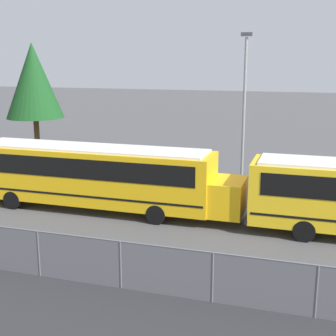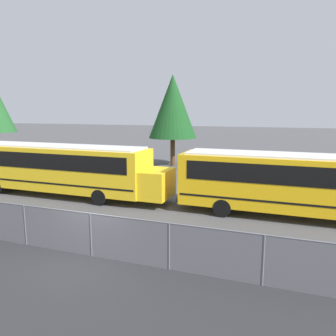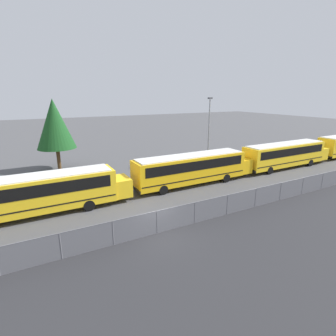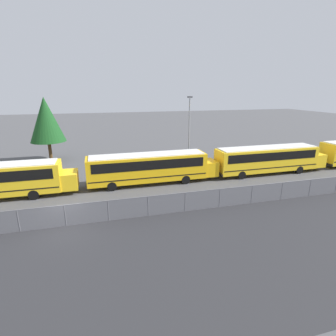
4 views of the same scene
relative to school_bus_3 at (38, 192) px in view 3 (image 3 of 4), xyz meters
name	(u,v)px [view 3 (image 3 of 4)]	position (x,y,z in m)	size (l,w,h in m)	color
ground_plane	(157,233)	(6.72, -6.93, -1.87)	(200.00, 200.00, 0.00)	#4C4C4F
road_strip	(212,289)	(6.72, -12.93, -1.86)	(160.72, 12.00, 0.01)	#2B2B2D
fence	(157,222)	(6.72, -6.93, -1.02)	(126.79, 0.07, 1.65)	#9EA0A5
school_bus_3	(38,192)	(0.00, 0.00, 0.00)	(13.76, 2.55, 3.16)	yellow
school_bus_4	(193,167)	(14.43, 0.33, 0.00)	(13.76, 2.55, 3.16)	yellow
school_bus_5	(286,153)	(28.42, 0.16, 0.00)	(13.76, 2.55, 3.16)	yellow
light_pole	(209,129)	(20.69, 6.20, 2.87)	(0.60, 0.24, 8.70)	gray
tree_1	(55,124)	(2.92, 13.07, 3.77)	(4.56, 4.56, 8.62)	#51381E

